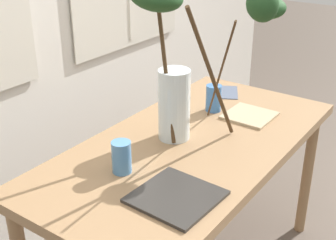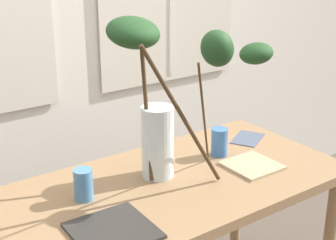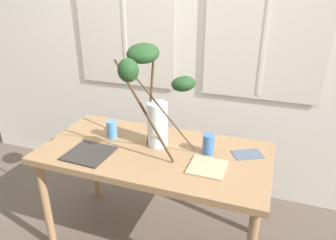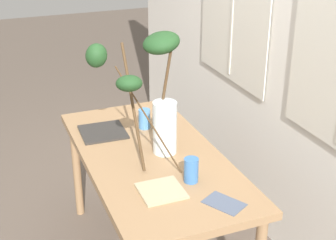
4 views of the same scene
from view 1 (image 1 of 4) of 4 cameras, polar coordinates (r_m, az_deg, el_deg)
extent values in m
cube|color=#93704C|center=(1.90, 2.81, -3.26)|extent=(1.44, 0.72, 0.04)
cylinder|color=#93704C|center=(2.50, 16.82, -6.54)|extent=(0.05, 0.05, 0.69)
cylinder|color=#93704C|center=(2.71, 4.90, -2.94)|extent=(0.05, 0.05, 0.69)
cylinder|color=silver|center=(1.86, 0.77, 1.89)|extent=(0.13, 0.13, 0.29)
cylinder|color=silver|center=(1.90, 0.75, -0.72)|extent=(0.12, 0.12, 0.09)
cylinder|color=#47331E|center=(1.71, 5.53, 5.19)|extent=(0.36, 0.03, 0.59)
ellipsoid|color=#1E421E|center=(1.56, 11.59, 13.84)|extent=(0.13, 0.14, 0.16)
cylinder|color=#47331E|center=(1.77, -0.28, 6.06)|extent=(0.04, 0.11, 0.58)
cylinder|color=#47331E|center=(1.85, 6.42, 5.57)|extent=(0.28, 0.26, 0.52)
ellipsoid|color=#1E421E|center=(1.83, 12.52, 13.30)|extent=(0.18, 0.17, 0.10)
cylinder|color=#4C84BC|center=(1.66, -5.76, -4.58)|extent=(0.07, 0.07, 0.12)
cylinder|color=#386BAD|center=(2.16, 5.66, 2.71)|extent=(0.07, 0.07, 0.13)
cube|color=#2D2B28|center=(1.54, 1.01, -9.43)|extent=(0.27, 0.27, 0.01)
cube|color=tan|center=(2.14, 10.05, 0.56)|extent=(0.21, 0.21, 0.01)
cube|color=#4C566B|center=(2.40, 7.17, 3.43)|extent=(0.22, 0.19, 0.00)
camera|label=2|loc=(0.67, 94.60, 2.94)|focal=54.28mm
camera|label=3|loc=(2.20, 57.91, 16.94)|focal=33.46mm
camera|label=4|loc=(3.68, 38.41, 26.80)|focal=53.03mm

